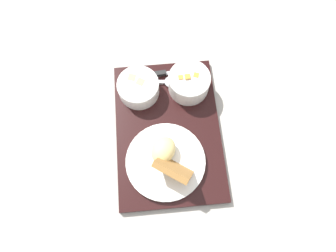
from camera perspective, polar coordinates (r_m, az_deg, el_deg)
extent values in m
plane|color=#ADA89E|center=(0.81, 0.00, -1.11)|extent=(4.00, 4.00, 0.00)
cube|color=black|center=(0.80, 0.00, -0.92)|extent=(0.41, 0.29, 0.02)
cylinder|color=white|center=(0.82, 4.01, 8.20)|extent=(0.11, 0.11, 0.06)
torus|color=white|center=(0.80, 4.14, 9.10)|extent=(0.11, 0.11, 0.01)
cylinder|color=#9EC67A|center=(0.80, 2.97, 8.08)|extent=(0.06, 0.06, 0.01)
cylinder|color=#9EC67A|center=(0.81, 5.12, 9.87)|extent=(0.06, 0.06, 0.02)
cylinder|color=#9EC67A|center=(0.80, 4.14, 8.98)|extent=(0.06, 0.06, 0.02)
cube|color=orange|center=(0.80, 2.40, 9.02)|extent=(0.01, 0.01, 0.02)
cube|color=orange|center=(0.80, 3.72, 9.14)|extent=(0.01, 0.01, 0.02)
cube|color=orange|center=(0.80, 5.35, 9.42)|extent=(0.02, 0.02, 0.02)
cube|color=orange|center=(0.80, 4.11, 9.15)|extent=(0.02, 0.02, 0.01)
cylinder|color=white|center=(0.82, -5.63, 7.24)|extent=(0.11, 0.11, 0.05)
torus|color=white|center=(0.80, -5.78, 7.93)|extent=(0.11, 0.11, 0.01)
cylinder|color=#939E56|center=(0.82, -5.65, 7.34)|extent=(0.10, 0.10, 0.04)
cube|color=#B2C170|center=(0.82, -6.86, 8.99)|extent=(0.03, 0.03, 0.01)
cube|color=#B2C170|center=(0.81, -5.24, 8.21)|extent=(0.03, 0.03, 0.01)
cylinder|color=white|center=(0.77, -0.48, -6.77)|extent=(0.20, 0.20, 0.01)
ellipsoid|color=#E5CC7F|center=(0.74, -0.88, -4.62)|extent=(0.09, 0.09, 0.04)
cube|color=#A37038|center=(0.73, 1.50, -8.05)|extent=(0.10, 0.11, 0.09)
cube|color=silver|center=(0.87, 3.07, 10.46)|extent=(0.02, 0.10, 0.00)
cube|color=black|center=(0.86, -2.90, 9.73)|extent=(0.02, 0.08, 0.01)
ellipsoid|color=silver|center=(0.85, 0.90, 8.42)|extent=(0.04, 0.05, 0.01)
cube|color=silver|center=(0.85, -4.56, 8.31)|extent=(0.02, 0.11, 0.01)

